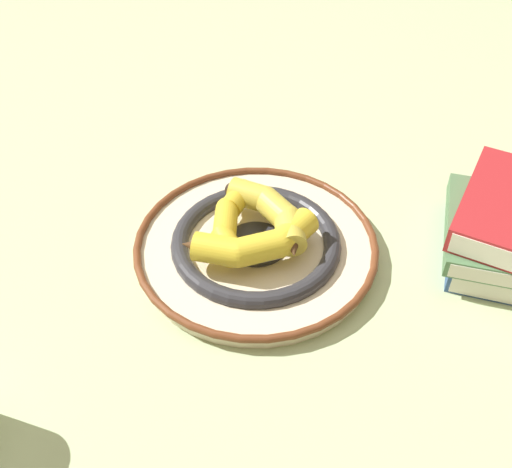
{
  "coord_description": "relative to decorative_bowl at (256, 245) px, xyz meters",
  "views": [
    {
      "loc": [
        -0.1,
        0.62,
        0.61
      ],
      "look_at": [
        -0.03,
        0.02,
        0.04
      ],
      "focal_mm": 42.0,
      "sensor_mm": 36.0,
      "label": 1
    }
  ],
  "objects": [
    {
      "name": "ground_plane",
      "position": [
        0.03,
        -0.02,
        -0.02
      ],
      "size": [
        2.8,
        2.8,
        0.0
      ],
      "primitive_type": "plane",
      "color": "#B2C693"
    },
    {
      "name": "decorative_bowl",
      "position": [
        0.0,
        0.0,
        0.0
      ],
      "size": [
        0.34,
        0.34,
        0.03
      ],
      "color": "beige",
      "rests_on": "ground_plane"
    },
    {
      "name": "banana_a",
      "position": [
        0.04,
        -0.01,
        0.03
      ],
      "size": [
        0.06,
        0.17,
        0.03
      ],
      "rotation": [
        0.0,
        0.0,
        7.93
      ],
      "color": "gold",
      "rests_on": "decorative_bowl"
    },
    {
      "name": "banana_b",
      "position": [
        -0.0,
        0.04,
        0.04
      ],
      "size": [
        0.18,
        0.1,
        0.04
      ],
      "rotation": [
        0.0,
        0.0,
        9.86
      ],
      "color": "yellow",
      "rests_on": "decorative_bowl"
    },
    {
      "name": "banana_c",
      "position": [
        -0.02,
        -0.03,
        0.04
      ],
      "size": [
        0.13,
        0.15,
        0.04
      ],
      "rotation": [
        0.0,
        0.0,
        11.72
      ],
      "color": "gold",
      "rests_on": "decorative_bowl"
    },
    {
      "name": "book_stack",
      "position": [
        -0.34,
        -0.03,
        0.04
      ],
      "size": [
        0.21,
        0.24,
        0.1
      ],
      "rotation": [
        0.0,
        0.0,
        1.28
      ],
      "color": "#2D4C84",
      "rests_on": "ground_plane"
    }
  ]
}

